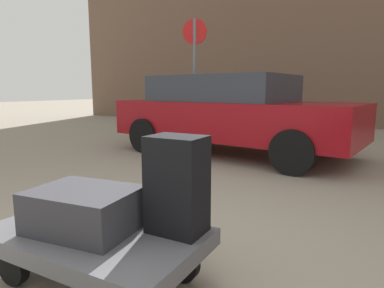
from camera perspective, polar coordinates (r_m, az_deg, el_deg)
The scene contains 6 objects.
ground_plane at distance 2.30m, azimuth -15.61°, elevation -21.69°, with size 60.00×60.00×0.00m, color gray.
luggage_cart at distance 2.18m, azimuth -15.93°, elevation -15.58°, with size 1.29×0.76×0.34m.
suitcase_charcoal_front_right at distance 2.13m, azimuth -17.84°, elevation -10.54°, with size 0.61×0.46×0.25m, color #2D2D33.
suitcase_black_rear_right at distance 1.96m, azimuth -2.55°, elevation -6.92°, with size 0.32×0.24×0.57m, color black.
parked_car at distance 6.16m, azimuth 6.70°, elevation 5.36°, with size 4.51×2.39×1.42m.
no_parking_sign at distance 6.88m, azimuth 0.46°, elevation 12.54°, with size 0.49×0.13×2.55m.
Camera 1 is at (1.41, -1.39, 1.17)m, focal length 31.37 mm.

